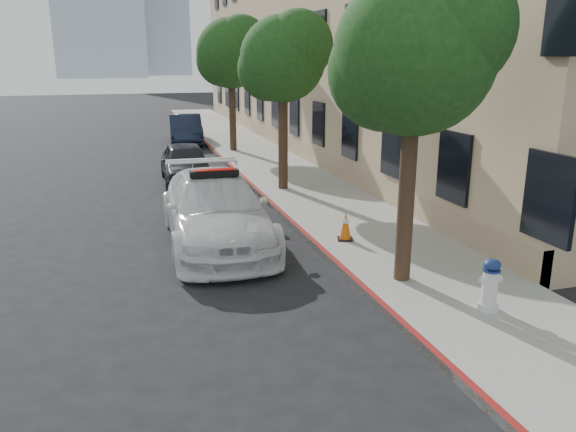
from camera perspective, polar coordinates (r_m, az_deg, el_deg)
The scene contains 12 objects.
ground at distance 11.81m, azimuth -5.85°, elevation -5.03°, with size 120.00×120.00×0.00m, color black.
sidewalk at distance 21.99m, azimuth -1.68°, elevation 5.04°, with size 3.20×50.00×0.15m, color gray.
curb_strip at distance 21.65m, azimuth -5.63°, elevation 4.80°, with size 0.12×50.00×0.15m, color maroon.
building at distance 28.20m, azimuth 6.98°, elevation 17.36°, with size 8.00×36.00×10.00m, color tan.
tree_near at distance 10.14m, azimuth 12.96°, elevation 15.92°, with size 2.92×2.82×5.62m.
tree_mid at distance 17.56m, azimuth -0.42°, elevation 15.73°, with size 2.77×2.64×5.43m.
tree_far at distance 25.34m, azimuth -5.75°, elevation 16.20°, with size 3.10×3.00×5.81m.
police_car at distance 13.03m, azimuth -7.38°, elevation 0.64°, with size 2.42×5.59×1.75m.
parked_car_mid at distance 19.74m, azimuth -10.36°, elevation 5.33°, with size 1.61×4.00×1.36m, color black.
parked_car_far at distance 28.81m, azimuth -10.37°, elevation 8.66°, with size 1.53×4.39×1.45m, color black.
fire_hydrant at distance 9.86m, azimuth 19.84°, elevation -6.63°, with size 0.38×0.34×0.89m.
traffic_cone at distance 12.88m, azimuth 5.86°, elevation -1.01°, with size 0.44×0.44×0.66m.
Camera 1 is at (-2.03, -10.86, 4.19)m, focal length 35.00 mm.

